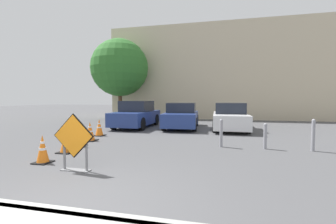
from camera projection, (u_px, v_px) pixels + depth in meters
name	position (u px, v px, depth m)	size (l,w,h in m)	color
ground_plane	(179.00, 128.00, 12.86)	(96.00, 96.00, 0.00)	#4C4C4F
curb_lip	(52.00, 213.00, 3.12)	(28.49, 0.20, 0.14)	#999993
road_closed_sign	(74.00, 141.00, 5.15)	(1.03, 0.20, 1.34)	black
traffic_cone_nearest	(43.00, 149.00, 5.84)	(0.41, 0.41, 0.74)	black
traffic_cone_second	(66.00, 141.00, 6.97)	(0.45, 0.45, 0.74)	black
traffic_cone_third	(78.00, 136.00, 7.89)	(0.48, 0.48, 0.78)	black
traffic_cone_fourth	(90.00, 132.00, 8.96)	(0.50, 0.50, 0.76)	black
traffic_cone_fifth	(99.00, 128.00, 10.21)	(0.47, 0.47, 0.76)	black
parked_car_nearest	(137.00, 115.00, 13.37)	(1.89, 4.18, 1.56)	navy
parked_car_second	(182.00, 116.00, 12.95)	(2.02, 4.11, 1.45)	navy
parked_car_third	(230.00, 117.00, 12.32)	(1.85, 4.22, 1.46)	silver
bollard_nearest	(221.00, 132.00, 7.79)	(0.12, 0.12, 0.98)	gray
bollard_second	(265.00, 135.00, 7.48)	(0.12, 0.12, 0.87)	gray
bollard_third	(313.00, 134.00, 7.15)	(0.12, 0.12, 1.03)	gray
building_facade_backdrop	(219.00, 74.00, 20.52)	(18.94, 5.00, 7.93)	beige
street_tree_behind_lot	(120.00, 68.00, 18.32)	(4.64, 4.64, 6.55)	#513823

